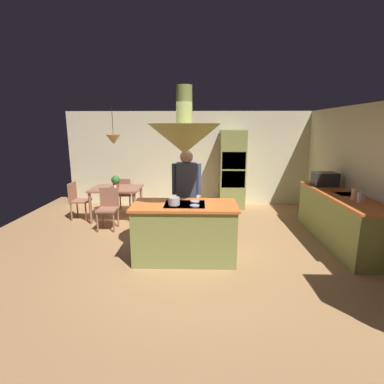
{
  "coord_description": "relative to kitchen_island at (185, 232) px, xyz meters",
  "views": [
    {
      "loc": [
        0.24,
        -4.73,
        2.14
      ],
      "look_at": [
        0.1,
        0.4,
        1.0
      ],
      "focal_mm": 27.58,
      "sensor_mm": 36.0,
      "label": 1
    }
  ],
  "objects": [
    {
      "name": "dining_table",
      "position": [
        -1.7,
        2.1,
        0.19
      ],
      "size": [
        1.12,
        0.86,
        0.76
      ],
      "color": "#9D644B",
      "rests_on": "ground"
    },
    {
      "name": "cooking_pot_on_cooktop",
      "position": [
        -0.16,
        -0.13,
        0.54
      ],
      "size": [
        0.18,
        0.18,
        0.12
      ],
      "primitive_type": "cylinder",
      "color": "#B2B2B7",
      "rests_on": "kitchen_island"
    },
    {
      "name": "range_hood",
      "position": [
        0.0,
        0.0,
        1.52
      ],
      "size": [
        1.1,
        1.1,
        1.0
      ],
      "color": "#8C934C"
    },
    {
      "name": "kitchen_island",
      "position": [
        0.0,
        0.0,
        0.0
      ],
      "size": [
        1.67,
        0.83,
        0.96
      ],
      "color": "#8C934C",
      "rests_on": "ground"
    },
    {
      "name": "pendant_light_over_table",
      "position": [
        -1.7,
        2.1,
        1.39
      ],
      "size": [
        0.32,
        0.32,
        0.82
      ],
      "color": "#E0B266"
    },
    {
      "name": "wall_right",
      "position": [
        3.25,
        0.6,
        0.8
      ],
      "size": [
        0.1,
        7.2,
        2.55
      ],
      "primitive_type": "cube",
      "color": "beige",
      "rests_on": "ground"
    },
    {
      "name": "person_at_island",
      "position": [
        -0.0,
        0.69,
        0.53
      ],
      "size": [
        0.53,
        0.23,
        1.73
      ],
      "color": "tan",
      "rests_on": "ground"
    },
    {
      "name": "wall_back",
      "position": [
        0.0,
        3.65,
        0.8
      ],
      "size": [
        6.8,
        0.1,
        2.55
      ],
      "primitive_type": "cube",
      "color": "beige",
      "rests_on": "ground"
    },
    {
      "name": "ground",
      "position": [
        0.0,
        0.2,
        -0.47
      ],
      "size": [
        8.16,
        8.16,
        0.0
      ],
      "primitive_type": "plane",
      "color": "#AD7F51"
    },
    {
      "name": "chair_facing_island",
      "position": [
        -1.7,
        1.45,
        0.03
      ],
      "size": [
        0.4,
        0.4,
        0.87
      ],
      "color": "#9D644B",
      "rests_on": "ground"
    },
    {
      "name": "chair_by_back_wall",
      "position": [
        -1.7,
        2.75,
        0.03
      ],
      "size": [
        0.4,
        0.4,
        0.87
      ],
      "rotation": [
        0.0,
        0.0,
        3.14
      ],
      "color": "#9D644B",
      "rests_on": "ground"
    },
    {
      "name": "cup_on_table",
      "position": [
        -1.67,
        1.88,
        0.33
      ],
      "size": [
        0.07,
        0.07,
        0.09
      ],
      "primitive_type": "cylinder",
      "color": "white",
      "rests_on": "dining_table"
    },
    {
      "name": "oven_tower",
      "position": [
        1.1,
        3.24,
        0.56
      ],
      "size": [
        0.66,
        0.62,
        2.05
      ],
      "color": "#8C934C",
      "rests_on": "ground"
    },
    {
      "name": "microwave_on_counter",
      "position": [
        2.84,
        1.57,
        0.6
      ],
      "size": [
        0.46,
        0.36,
        0.28
      ],
      "primitive_type": "cube",
      "color": "#232326",
      "rests_on": "counter_run_right"
    },
    {
      "name": "canister_sugar",
      "position": [
        2.84,
        0.34,
        0.56
      ],
      "size": [
        0.12,
        0.12,
        0.2
      ],
      "primitive_type": "cylinder",
      "color": "#E0B78C",
      "rests_on": "counter_run_right"
    },
    {
      "name": "canister_flour",
      "position": [
        2.84,
        0.16,
        0.55
      ],
      "size": [
        0.11,
        0.11,
        0.17
      ],
      "primitive_type": "cylinder",
      "color": "silver",
      "rests_on": "counter_run_right"
    },
    {
      "name": "counter_run_right",
      "position": [
        2.84,
        0.8,
        0.0
      ],
      "size": [
        0.73,
        2.61,
        0.94
      ],
      "color": "#8C934C",
      "rests_on": "ground"
    },
    {
      "name": "potted_plant_on_table",
      "position": [
        -1.67,
        2.0,
        0.46
      ],
      "size": [
        0.2,
        0.2,
        0.3
      ],
      "color": "#99382D",
      "rests_on": "dining_table"
    },
    {
      "name": "chair_at_corner",
      "position": [
        -2.64,
        2.1,
        0.03
      ],
      "size": [
        0.4,
        0.4,
        0.87
      ],
      "rotation": [
        0.0,
        0.0,
        1.57
      ],
      "color": "#9D644B",
      "rests_on": "ground"
    }
  ]
}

